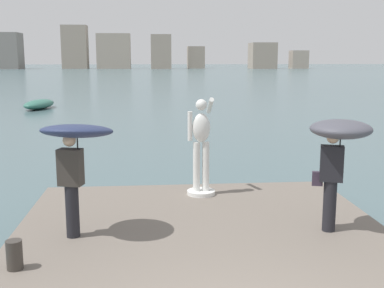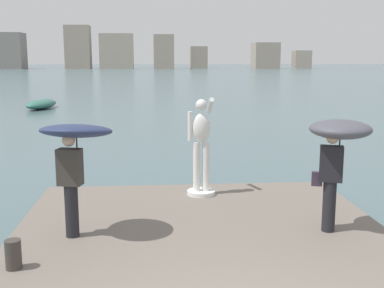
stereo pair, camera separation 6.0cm
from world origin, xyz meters
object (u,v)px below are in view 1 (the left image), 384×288
at_px(onlooker_left, 75,145).
at_px(boat_near, 39,104).
at_px(statue_white_figure, 201,149).
at_px(mooring_bollard, 14,255).
at_px(onlooker_right, 338,142).

xyz_separation_m(onlooker_left, boat_near, (-6.04, 24.73, -1.64)).
height_order(statue_white_figure, mooring_bollard, statue_white_figure).
bearing_deg(mooring_bollard, onlooker_left, 59.56).
distance_m(onlooker_right, mooring_bollard, 5.33).
bearing_deg(boat_near, onlooker_left, -76.27).
distance_m(statue_white_figure, onlooker_left, 3.31).
relative_size(onlooker_right, boat_near, 0.53).
xyz_separation_m(onlooker_left, onlooker_right, (4.32, -0.10, -0.00)).
bearing_deg(boat_near, onlooker_right, -67.34).
bearing_deg(mooring_bollard, boat_near, 101.60).
height_order(mooring_bollard, boat_near, mooring_bollard).
relative_size(onlooker_right, mooring_bollard, 4.56).
bearing_deg(onlooker_left, mooring_bollard, -120.44).
relative_size(onlooker_left, boat_near, 0.54).
distance_m(onlooker_left, onlooker_right, 4.32).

